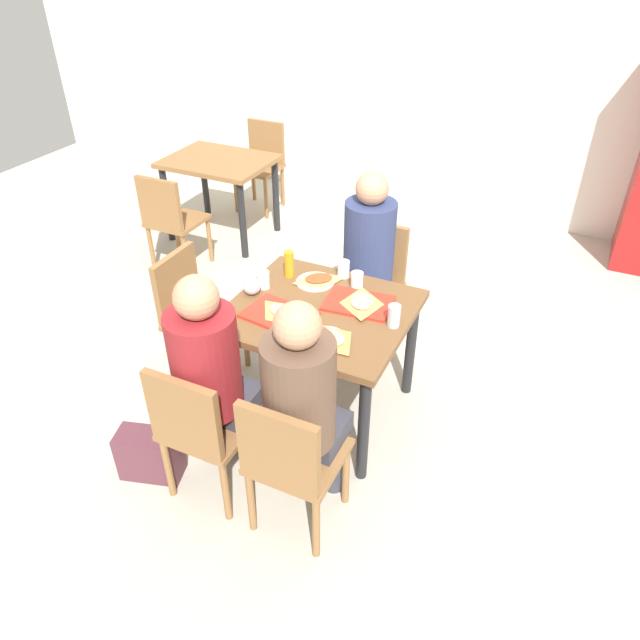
# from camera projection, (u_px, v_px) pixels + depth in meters

# --- Properties ---
(ground_plane) EXTENTS (10.00, 10.00, 0.02)m
(ground_plane) POSITION_uv_depth(u_px,v_px,m) (320.00, 409.00, 3.61)
(ground_plane) COLOR #B2AD9E
(back_wall) EXTENTS (10.00, 0.10, 2.80)m
(back_wall) POSITION_uv_depth(u_px,v_px,m) (477.00, 62.00, 5.18)
(back_wall) COLOR silver
(back_wall) RESTS_ON ground_plane
(main_table) EXTENTS (0.96, 0.87, 0.72)m
(main_table) POSITION_uv_depth(u_px,v_px,m) (320.00, 324.00, 3.25)
(main_table) COLOR brown
(main_table) RESTS_ON ground_plane
(chair_near_left) EXTENTS (0.40, 0.40, 0.83)m
(chair_near_left) POSITION_uv_depth(u_px,v_px,m) (200.00, 426.00, 2.80)
(chair_near_left) COLOR olive
(chair_near_left) RESTS_ON ground_plane
(chair_near_right) EXTENTS (0.40, 0.40, 0.83)m
(chair_near_right) POSITION_uv_depth(u_px,v_px,m) (290.00, 459.00, 2.63)
(chair_near_right) COLOR olive
(chair_near_right) RESTS_ON ground_plane
(chair_far_side) EXTENTS (0.40, 0.40, 0.83)m
(chair_far_side) POSITION_uv_depth(u_px,v_px,m) (373.00, 277.00, 3.94)
(chair_far_side) COLOR olive
(chair_far_side) RESTS_ON ground_plane
(chair_left_end) EXTENTS (0.40, 0.40, 0.83)m
(chair_left_end) POSITION_uv_depth(u_px,v_px,m) (192.00, 308.00, 3.63)
(chair_left_end) COLOR olive
(chair_left_end) RESTS_ON ground_plane
(person_in_red) EXTENTS (0.32, 0.42, 1.24)m
(person_in_red) POSITION_uv_depth(u_px,v_px,m) (211.00, 368.00, 2.77)
(person_in_red) COLOR #383842
(person_in_red) RESTS_ON ground_plane
(person_in_brown_jacket) EXTENTS (0.32, 0.42, 1.24)m
(person_in_brown_jacket) POSITION_uv_depth(u_px,v_px,m) (303.00, 398.00, 2.60)
(person_in_brown_jacket) COLOR #383842
(person_in_brown_jacket) RESTS_ON ground_plane
(person_far_side) EXTENTS (0.32, 0.42, 1.24)m
(person_far_side) POSITION_uv_depth(u_px,v_px,m) (367.00, 253.00, 3.69)
(person_far_side) COLOR #383842
(person_far_side) RESTS_ON ground_plane
(tray_red_near) EXTENTS (0.39, 0.31, 0.02)m
(tray_red_near) POSITION_uv_depth(u_px,v_px,m) (279.00, 315.00, 3.13)
(tray_red_near) COLOR red
(tray_red_near) RESTS_ON main_table
(tray_red_far) EXTENTS (0.38, 0.29, 0.02)m
(tray_red_far) POSITION_uv_depth(u_px,v_px,m) (358.00, 303.00, 3.23)
(tray_red_far) COLOR red
(tray_red_far) RESTS_ON main_table
(paper_plate_center) EXTENTS (0.22, 0.22, 0.01)m
(paper_plate_center) POSITION_uv_depth(u_px,v_px,m) (315.00, 282.00, 3.42)
(paper_plate_center) COLOR white
(paper_plate_center) RESTS_ON main_table
(paper_plate_near_edge) EXTENTS (0.22, 0.22, 0.01)m
(paper_plate_near_edge) POSITION_uv_depth(u_px,v_px,m) (325.00, 339.00, 2.96)
(paper_plate_near_edge) COLOR white
(paper_plate_near_edge) RESTS_ON main_table
(pizza_slice_a) EXTENTS (0.26, 0.23, 0.02)m
(pizza_slice_a) POSITION_uv_depth(u_px,v_px,m) (282.00, 311.00, 3.13)
(pizza_slice_a) COLOR tan
(pizza_slice_a) RESTS_ON tray_red_near
(pizza_slice_b) EXTENTS (0.25, 0.28, 0.02)m
(pizza_slice_b) POSITION_uv_depth(u_px,v_px,m) (362.00, 302.00, 3.20)
(pizza_slice_b) COLOR tan
(pizza_slice_b) RESTS_ON tray_red_far
(pizza_slice_c) EXTENTS (0.27, 0.26, 0.02)m
(pizza_slice_c) POSITION_uv_depth(u_px,v_px,m) (319.00, 279.00, 3.42)
(pizza_slice_c) COLOR #DBAD60
(pizza_slice_c) RESTS_ON paper_plate_center
(pizza_slice_d) EXTENTS (0.28, 0.27, 0.02)m
(pizza_slice_d) POSITION_uv_depth(u_px,v_px,m) (331.00, 338.00, 2.95)
(pizza_slice_d) COLOR #C68C47
(pizza_slice_d) RESTS_ON paper_plate_near_edge
(plastic_cup_a) EXTENTS (0.07, 0.07, 0.10)m
(plastic_cup_a) POSITION_uv_depth(u_px,v_px,m) (344.00, 269.00, 3.45)
(plastic_cup_a) COLOR white
(plastic_cup_a) RESTS_ON main_table
(plastic_cup_b) EXTENTS (0.07, 0.07, 0.10)m
(plastic_cup_b) POSITION_uv_depth(u_px,v_px,m) (292.00, 340.00, 2.88)
(plastic_cup_b) COLOR white
(plastic_cup_b) RESTS_ON main_table
(plastic_cup_c) EXTENTS (0.07, 0.07, 0.10)m
(plastic_cup_c) POSITION_uv_depth(u_px,v_px,m) (263.00, 280.00, 3.35)
(plastic_cup_c) COLOR white
(plastic_cup_c) RESTS_ON main_table
(plastic_cup_d) EXTENTS (0.07, 0.07, 0.10)m
(plastic_cup_d) POSITION_uv_depth(u_px,v_px,m) (357.00, 280.00, 3.34)
(plastic_cup_d) COLOR white
(plastic_cup_d) RESTS_ON main_table
(soda_can) EXTENTS (0.07, 0.07, 0.12)m
(soda_can) POSITION_uv_depth(u_px,v_px,m) (394.00, 316.00, 3.03)
(soda_can) COLOR #B7BCC6
(soda_can) RESTS_ON main_table
(condiment_bottle) EXTENTS (0.06, 0.06, 0.16)m
(condiment_bottle) POSITION_uv_depth(u_px,v_px,m) (289.00, 264.00, 3.43)
(condiment_bottle) COLOR orange
(condiment_bottle) RESTS_ON main_table
(foil_bundle) EXTENTS (0.10, 0.10, 0.10)m
(foil_bundle) POSITION_uv_depth(u_px,v_px,m) (252.00, 286.00, 3.29)
(foil_bundle) COLOR silver
(foil_bundle) RESTS_ON main_table
(handbag) EXTENTS (0.35, 0.24, 0.28)m
(handbag) POSITION_uv_depth(u_px,v_px,m) (150.00, 454.00, 3.11)
(handbag) COLOR #592D38
(handbag) RESTS_ON ground_plane
(background_table) EXTENTS (0.90, 0.70, 0.72)m
(background_table) POSITION_uv_depth(u_px,v_px,m) (220.00, 172.00, 5.19)
(background_table) COLOR olive
(background_table) RESTS_ON ground_plane
(background_chair_near) EXTENTS (0.40, 0.40, 0.83)m
(background_chair_near) POSITION_uv_depth(u_px,v_px,m) (170.00, 217.00, 4.71)
(background_chair_near) COLOR olive
(background_chair_near) RESTS_ON ground_plane
(background_chair_far) EXTENTS (0.40, 0.40, 0.83)m
(background_chair_far) POSITION_uv_depth(u_px,v_px,m) (262.00, 159.00, 5.80)
(background_chair_far) COLOR olive
(background_chair_far) RESTS_ON ground_plane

